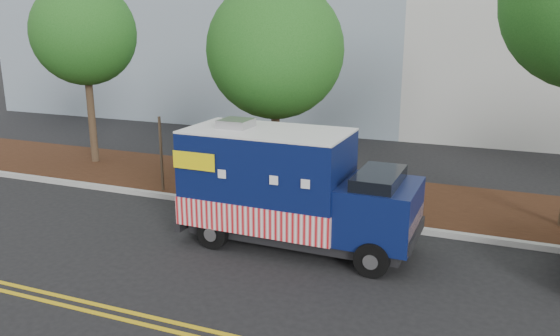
% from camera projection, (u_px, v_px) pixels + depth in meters
% --- Properties ---
extents(ground, '(120.00, 120.00, 0.00)m').
position_uv_depth(ground, '(236.00, 228.00, 13.87)').
color(ground, black).
rests_on(ground, ground).
extents(curb, '(120.00, 0.18, 0.15)m').
position_uv_depth(curb, '(258.00, 209.00, 15.10)').
color(curb, '#9E9E99').
rests_on(curb, ground).
extents(mulch_strip, '(120.00, 4.00, 0.15)m').
position_uv_depth(mulch_strip, '(286.00, 188.00, 16.99)').
color(mulch_strip, black).
rests_on(mulch_strip, ground).
extents(centerline_near, '(120.00, 0.10, 0.01)m').
position_uv_depth(centerline_near, '(126.00, 311.00, 9.88)').
color(centerline_near, gold).
rests_on(centerline_near, ground).
extents(centerline_far, '(120.00, 0.10, 0.01)m').
position_uv_depth(centerline_far, '(117.00, 318.00, 9.66)').
color(centerline_far, gold).
rests_on(centerline_far, ground).
extents(tree_a, '(3.57, 3.57, 6.48)m').
position_uv_depth(tree_a, '(84.00, 34.00, 18.77)').
color(tree_a, '#38281C').
rests_on(tree_a, ground).
extents(tree_b, '(4.05, 4.05, 6.30)m').
position_uv_depth(tree_b, '(275.00, 50.00, 16.00)').
color(tree_b, '#38281C').
rests_on(tree_b, ground).
extents(sign_post, '(0.06, 0.06, 2.40)m').
position_uv_depth(sign_post, '(161.00, 156.00, 16.25)').
color(sign_post, '#473828').
rests_on(sign_post, ground).
extents(food_truck, '(5.53, 2.19, 2.89)m').
position_uv_depth(food_truck, '(287.00, 191.00, 12.59)').
color(food_truck, black).
rests_on(food_truck, ground).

